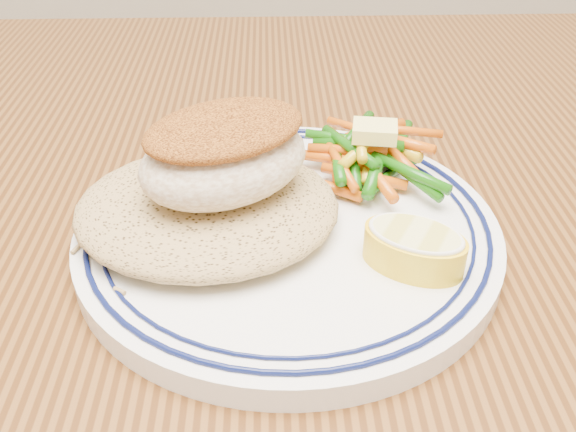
# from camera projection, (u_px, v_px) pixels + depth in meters

# --- Properties ---
(dining_table) EXTENTS (1.50, 0.90, 0.75)m
(dining_table) POSITION_uv_depth(u_px,v_px,m) (302.00, 381.00, 0.42)
(dining_table) COLOR #45250D
(dining_table) RESTS_ON ground
(plate) EXTENTS (0.25, 0.25, 0.02)m
(plate) POSITION_uv_depth(u_px,v_px,m) (288.00, 231.00, 0.38)
(plate) COLOR white
(plate) RESTS_ON dining_table
(rice_pilaf) EXTENTS (0.15, 0.13, 0.03)m
(rice_pilaf) POSITION_uv_depth(u_px,v_px,m) (207.00, 203.00, 0.36)
(rice_pilaf) COLOR #A28451
(rice_pilaf) RESTS_ON plate
(fish_fillet) EXTENTS (0.12, 0.11, 0.05)m
(fish_fillet) POSITION_uv_depth(u_px,v_px,m) (224.00, 153.00, 0.35)
(fish_fillet) COLOR beige
(fish_fillet) RESTS_ON rice_pilaf
(vegetable_pile) EXTENTS (0.10, 0.10, 0.03)m
(vegetable_pile) POSITION_uv_depth(u_px,v_px,m) (370.00, 154.00, 0.41)
(vegetable_pile) COLOR #15580B
(vegetable_pile) RESTS_ON plate
(butter_pat) EXTENTS (0.03, 0.03, 0.01)m
(butter_pat) POSITION_uv_depth(u_px,v_px,m) (375.00, 131.00, 0.40)
(butter_pat) COLOR #FFF37C
(butter_pat) RESTS_ON vegetable_pile
(lemon_wedge) EXTENTS (0.07, 0.07, 0.02)m
(lemon_wedge) POSITION_uv_depth(u_px,v_px,m) (414.00, 246.00, 0.34)
(lemon_wedge) COLOR yellow
(lemon_wedge) RESTS_ON plate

